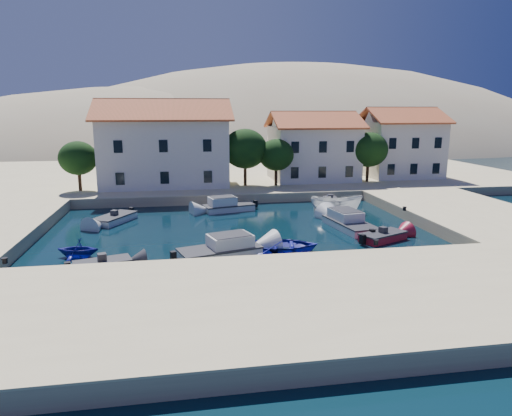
# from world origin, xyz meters

# --- Properties ---
(ground) EXTENTS (400.00, 400.00, 0.00)m
(ground) POSITION_xyz_m (0.00, 0.00, 0.00)
(ground) COLOR black
(ground) RESTS_ON ground
(quay_south) EXTENTS (52.00, 12.00, 1.00)m
(quay_south) POSITION_xyz_m (0.00, -6.00, 0.50)
(quay_south) COLOR #C6B588
(quay_south) RESTS_ON ground
(quay_east) EXTENTS (11.00, 20.00, 1.00)m
(quay_east) POSITION_xyz_m (20.50, 10.00, 0.50)
(quay_east) COLOR #C6B588
(quay_east) RESTS_ON ground
(quay_north) EXTENTS (80.00, 36.00, 1.00)m
(quay_north) POSITION_xyz_m (2.00, 38.00, 0.50)
(quay_north) COLOR #C6B588
(quay_north) RESTS_ON ground
(hills) EXTENTS (254.00, 176.00, 99.00)m
(hills) POSITION_xyz_m (20.64, 123.62, -23.40)
(hills) COLOR tan
(hills) RESTS_ON ground
(building_left) EXTENTS (14.70, 9.45, 9.70)m
(building_left) POSITION_xyz_m (-6.00, 28.00, 5.94)
(building_left) COLOR silver
(building_left) RESTS_ON quay_north
(building_mid) EXTENTS (10.50, 8.40, 8.30)m
(building_mid) POSITION_xyz_m (12.00, 29.00, 5.22)
(building_mid) COLOR silver
(building_mid) RESTS_ON quay_north
(building_right) EXTENTS (9.45, 8.40, 8.80)m
(building_right) POSITION_xyz_m (24.00, 30.00, 5.47)
(building_right) COLOR silver
(building_right) RESTS_ON quay_north
(trees) EXTENTS (37.30, 5.30, 6.45)m
(trees) POSITION_xyz_m (4.51, 25.46, 4.84)
(trees) COLOR #382314
(trees) RESTS_ON quay_north
(bollards) EXTENTS (29.36, 9.56, 0.30)m
(bollards) POSITION_xyz_m (2.80, 3.87, 1.15)
(bollards) COLOR black
(bollards) RESTS_ON ground
(motorboat_grey_sw) EXTENTS (3.62, 2.39, 1.25)m
(motorboat_grey_sw) POSITION_xyz_m (-9.15, 1.62, 0.30)
(motorboat_grey_sw) COLOR #2E2E32
(motorboat_grey_sw) RESTS_ON ground
(cabin_cruiser_south) EXTENTS (5.82, 3.75, 1.60)m
(cabin_cruiser_south) POSITION_xyz_m (-1.90, 3.05, 0.48)
(cabin_cruiser_south) COLOR silver
(cabin_cruiser_south) RESTS_ON ground
(rowboat_south) EXTENTS (5.73, 4.48, 1.08)m
(rowboat_south) POSITION_xyz_m (2.28, 3.55, 0.00)
(rowboat_south) COLOR navy
(rowboat_south) RESTS_ON ground
(motorboat_red_se) EXTENTS (4.03, 3.04, 1.25)m
(motorboat_red_se) POSITION_xyz_m (10.38, 4.84, 0.30)
(motorboat_red_se) COLOR maroon
(motorboat_red_se) RESTS_ON ground
(cabin_cruiser_east) EXTENTS (3.11, 6.00, 1.60)m
(cabin_cruiser_east) POSITION_xyz_m (9.21, 8.51, 0.48)
(cabin_cruiser_east) COLOR silver
(cabin_cruiser_east) RESTS_ON ground
(boat_east) EXTENTS (5.13, 3.07, 1.86)m
(boat_east) POSITION_xyz_m (10.09, 14.42, 0.00)
(boat_east) COLOR silver
(boat_east) RESTS_ON ground
(motorboat_white_ne) EXTENTS (2.11, 3.31, 1.25)m
(motorboat_white_ne) POSITION_xyz_m (10.74, 18.06, 0.30)
(motorboat_white_ne) COLOR silver
(motorboat_white_ne) RESTS_ON ground
(rowboat_west) EXTENTS (3.11, 2.83, 1.42)m
(rowboat_west) POSITION_xyz_m (-11.15, 4.52, 0.00)
(rowboat_west) COLOR navy
(rowboat_west) RESTS_ON ground
(motorboat_white_west) EXTENTS (3.68, 4.63, 1.25)m
(motorboat_white_west) POSITION_xyz_m (-10.06, 14.01, 0.29)
(motorboat_white_west) COLOR silver
(motorboat_white_west) RESTS_ON ground
(cabin_cruiser_north) EXTENTS (5.13, 3.15, 1.60)m
(cabin_cruiser_north) POSITION_xyz_m (0.18, 16.89, 0.48)
(cabin_cruiser_north) COLOR silver
(cabin_cruiser_north) RESTS_ON ground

